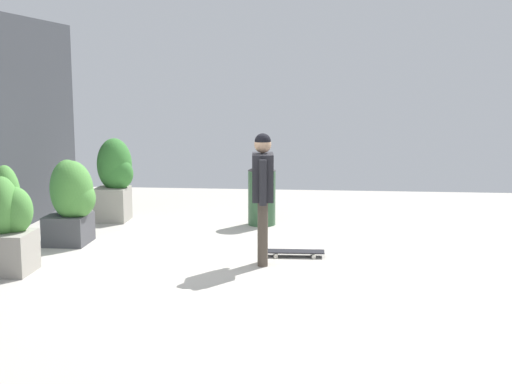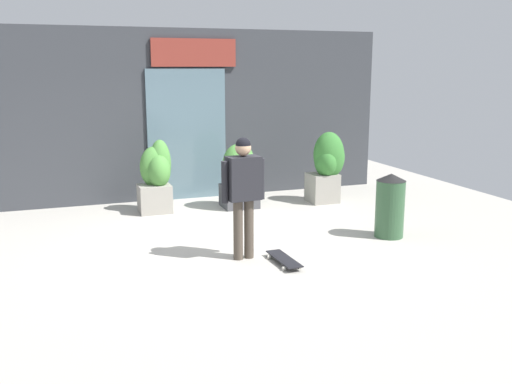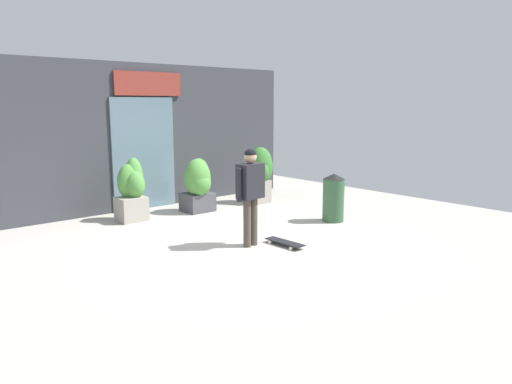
{
  "view_description": "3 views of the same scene",
  "coord_description": "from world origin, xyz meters",
  "px_view_note": "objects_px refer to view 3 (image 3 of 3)",
  "views": [
    {
      "loc": [
        -8.63,
        -1.69,
        2.33
      ],
      "look_at": [
        0.18,
        -0.84,
        0.89
      ],
      "focal_mm": 49.36,
      "sensor_mm": 36.0,
      "label": 1
    },
    {
      "loc": [
        -2.44,
        -8.13,
        2.57
      ],
      "look_at": [
        0.18,
        -0.84,
        0.89
      ],
      "focal_mm": 40.79,
      "sensor_mm": 36.0,
      "label": 2
    },
    {
      "loc": [
        -5.25,
        -7.03,
        2.38
      ],
      "look_at": [
        0.18,
        -0.84,
        0.89
      ],
      "focal_mm": 34.23,
      "sensor_mm": 36.0,
      "label": 3
    }
  ],
  "objects_px": {
    "planter_box_mid": "(132,189)",
    "trash_bin": "(333,197)",
    "skateboarder": "(250,187)",
    "planter_box_left": "(260,172)",
    "planter_box_right": "(198,183)",
    "skateboard": "(285,242)"
  },
  "relations": [
    {
      "from": "skateboarder",
      "to": "planter_box_right",
      "type": "distance_m",
      "value": 2.94
    },
    {
      "from": "skateboard",
      "to": "planter_box_mid",
      "type": "height_order",
      "value": "planter_box_mid"
    },
    {
      "from": "planter_box_right",
      "to": "planter_box_left",
      "type": "bearing_deg",
      "value": -4.29
    },
    {
      "from": "skateboard",
      "to": "trash_bin",
      "type": "distance_m",
      "value": 2.14
    },
    {
      "from": "planter_box_left",
      "to": "skateboarder",
      "type": "bearing_deg",
      "value": -134.24
    },
    {
      "from": "planter_box_mid",
      "to": "trash_bin",
      "type": "height_order",
      "value": "planter_box_mid"
    },
    {
      "from": "skateboard",
      "to": "planter_box_right",
      "type": "xyz_separation_m",
      "value": [
        0.42,
        3.18,
        0.58
      ]
    },
    {
      "from": "skateboard",
      "to": "planter_box_mid",
      "type": "distance_m",
      "value": 3.62
    },
    {
      "from": "planter_box_left",
      "to": "planter_box_mid",
      "type": "bearing_deg",
      "value": 173.53
    },
    {
      "from": "planter_box_mid",
      "to": "trash_bin",
      "type": "bearing_deg",
      "value": -42.44
    },
    {
      "from": "skateboarder",
      "to": "skateboard",
      "type": "bearing_deg",
      "value": 42.66
    },
    {
      "from": "planter_box_right",
      "to": "planter_box_mid",
      "type": "height_order",
      "value": "planter_box_mid"
    },
    {
      "from": "planter_box_left",
      "to": "trash_bin",
      "type": "height_order",
      "value": "planter_box_left"
    },
    {
      "from": "skateboarder",
      "to": "trash_bin",
      "type": "height_order",
      "value": "skateboarder"
    },
    {
      "from": "skateboard",
      "to": "planter_box_left",
      "type": "relative_size",
      "value": 0.58
    },
    {
      "from": "planter_box_left",
      "to": "trash_bin",
      "type": "relative_size",
      "value": 1.37
    },
    {
      "from": "skateboarder",
      "to": "trash_bin",
      "type": "xyz_separation_m",
      "value": [
        2.43,
        0.23,
        -0.52
      ]
    },
    {
      "from": "skateboard",
      "to": "planter_box_mid",
      "type": "xyz_separation_m",
      "value": [
        -1.05,
        3.41,
        0.6
      ]
    },
    {
      "from": "skateboard",
      "to": "trash_bin",
      "type": "bearing_deg",
      "value": 105.4
    },
    {
      "from": "planter_box_left",
      "to": "trash_bin",
      "type": "bearing_deg",
      "value": -93.57
    },
    {
      "from": "planter_box_right",
      "to": "planter_box_mid",
      "type": "relative_size",
      "value": 0.92
    },
    {
      "from": "planter_box_left",
      "to": "planter_box_right",
      "type": "relative_size",
      "value": 1.13
    }
  ]
}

